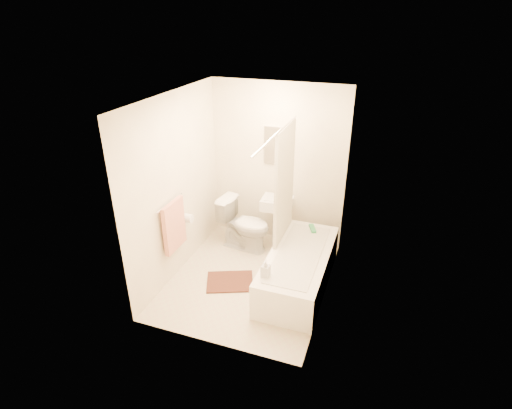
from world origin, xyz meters
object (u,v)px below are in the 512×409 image
(bathtub, at_px, (298,269))
(bath_mat, at_px, (230,282))
(sink, at_px, (277,220))
(toilet, at_px, (245,225))
(soap_bottle, at_px, (266,269))

(bathtub, bearing_deg, bath_mat, -162.94)
(bath_mat, bearing_deg, sink, 74.30)
(sink, height_order, bathtub, sink)
(toilet, relative_size, soap_bottle, 3.70)
(toilet, bearing_deg, sink, -56.18)
(soap_bottle, bearing_deg, bath_mat, 151.41)
(sink, bearing_deg, toilet, -157.30)
(bath_mat, xyz_separation_m, soap_bottle, (0.60, -0.33, 0.57))
(toilet, xyz_separation_m, bathtub, (0.98, -0.63, -0.14))
(toilet, height_order, soap_bottle, toilet)
(bathtub, height_order, soap_bottle, soap_bottle)
(bathtub, distance_m, soap_bottle, 0.73)
(bathtub, relative_size, soap_bottle, 8.02)
(bathtub, relative_size, bath_mat, 2.78)
(bathtub, bearing_deg, sink, 123.10)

